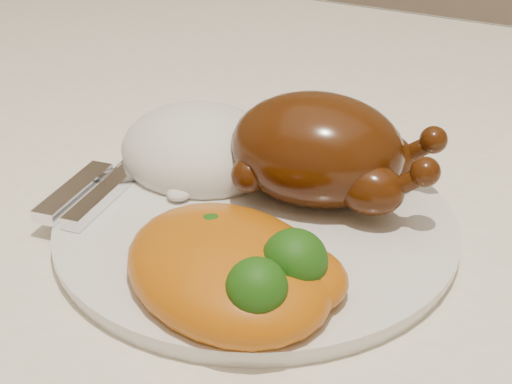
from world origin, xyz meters
The scene contains 7 objects.
dining_table centered at (0.00, 0.00, 0.67)m, with size 1.60×0.90×0.76m.
tablecloth centered at (0.00, 0.00, 0.74)m, with size 1.73×1.03×0.18m.
dinner_plate centered at (0.05, -0.09, 0.77)m, with size 0.27×0.27×0.01m, color silver.
roast_chicken centered at (0.07, -0.04, 0.82)m, with size 0.16×0.12×0.08m.
rice_mound centered at (-0.03, -0.04, 0.79)m, with size 0.15×0.14×0.07m.
mac_and_cheese centered at (0.08, -0.16, 0.79)m, with size 0.18×0.16×0.06m.
cutlery centered at (-0.07, -0.10, 0.79)m, with size 0.05×0.20×0.01m.
Camera 1 is at (0.25, -0.45, 1.04)m, focal length 50.00 mm.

